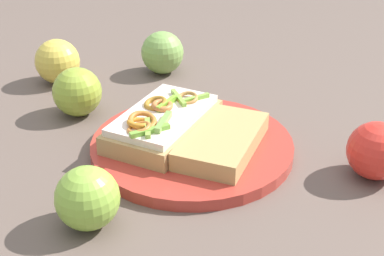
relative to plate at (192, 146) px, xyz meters
name	(u,v)px	position (x,y,z in m)	size (l,w,h in m)	color
ground_plane	(192,151)	(0.00, 0.00, -0.01)	(2.00, 2.00, 0.00)	brown
plate	(192,146)	(0.00, 0.00, 0.00)	(0.27, 0.27, 0.02)	#B0352A
sandwich	(163,122)	(0.00, 0.04, 0.03)	(0.18, 0.12, 0.05)	tan
bread_slice_side	(222,140)	(-0.01, -0.04, 0.02)	(0.15, 0.08, 0.02)	tan
apple_0	(162,53)	(0.24, 0.14, 0.03)	(0.07, 0.07, 0.07)	#78A54C
apple_1	(57,61)	(0.14, 0.29, 0.03)	(0.07, 0.07, 0.07)	gold
apple_2	(376,151)	(0.02, -0.23, 0.03)	(0.07, 0.07, 0.07)	red
apple_3	(77,92)	(0.05, 0.20, 0.03)	(0.07, 0.07, 0.07)	#8FA934
apple_4	(87,198)	(-0.18, 0.06, 0.03)	(0.07, 0.07, 0.07)	#89B53E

